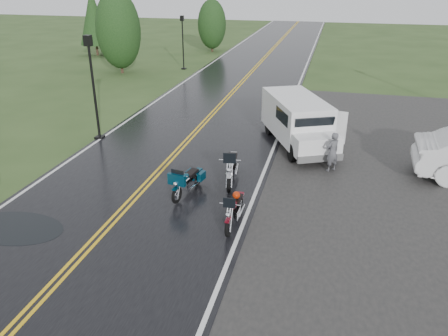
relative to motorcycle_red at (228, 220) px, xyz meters
The scene contains 12 objects.
ground 3.60m from the motorcycle_red, behind, with size 120.00×120.00×0.00m, color #2D471E.
road 11.03m from the motorcycle_red, 108.71° to the left, with size 8.00×100.00×0.04m, color black.
motorcycle_red is the anchor object (origin of this frame).
motorcycle_teal 2.51m from the motorcycle_red, 144.25° to the left, with size 0.69×1.90×1.12m, color #052A3B, non-canonical shape.
motorcycle_silver 2.64m from the motorcycle_red, 102.97° to the left, with size 0.83×2.29×1.35m, color #9C9EA3, non-canonical shape.
van_white 5.98m from the motorcycle_red, 78.70° to the left, with size 1.95×5.20×2.04m, color white, non-canonical shape.
person_at_van 5.92m from the motorcycle_red, 63.35° to the left, with size 0.54×0.36×1.49m, color #4F4F54.
lamp_post_near_left 9.97m from the motorcycle_red, 139.38° to the left, with size 0.39×0.39×4.52m, color black, non-canonical shape.
lamp_post_far_left 23.66m from the motorcycle_red, 111.86° to the left, with size 0.34×0.34×3.96m, color black, non-canonical shape.
tree_left_mid 23.38m from the motorcycle_red, 123.22° to the left, with size 3.17×3.17×4.95m, color #1E3D19, non-canonical shape.
tree_left_far 31.60m from the motorcycle_red, 106.28° to the left, with size 2.59×2.59×3.98m, color #1E3D19, non-canonical shape.
pine_left_far 31.85m from the motorcycle_red, 125.25° to the left, with size 2.64×2.64×5.51m, color #1E3D19, non-canonical shape.
Camera 1 is at (5.93, -10.50, 6.77)m, focal length 35.00 mm.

